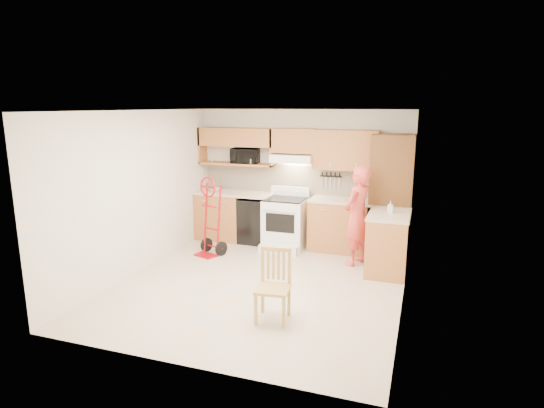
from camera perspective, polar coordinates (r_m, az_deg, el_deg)
The scene contains 28 objects.
floor at distance 6.73m, azimuth -1.40°, elevation -10.15°, with size 4.00×4.50×0.02m, color #C4B396.
ceiling at distance 6.21m, azimuth -1.52°, elevation 11.85°, with size 4.00×4.50×0.02m, color white.
wall_back at distance 8.47m, azimuth 3.86°, elevation 3.41°, with size 4.00×0.02×2.50m, color silver.
wall_front at distance 4.37m, azimuth -11.84°, elevation -5.45°, with size 4.00×0.02×2.50m, color silver.
wall_left at distance 7.29m, azimuth -16.46°, elevation 1.45°, with size 0.02×4.50×2.50m, color silver.
wall_right at distance 5.97m, azimuth 16.94°, elevation -0.91°, with size 0.02×4.50×2.50m, color silver.
backsplash at distance 8.46m, azimuth 3.81°, elevation 3.05°, with size 3.92×0.03×0.55m, color beige.
lower_cab_left at distance 8.87m, azimuth -6.46°, elevation -1.50°, with size 0.90×0.60×0.90m, color #AE7A41.
dishwasher at distance 8.59m, azimuth -1.92°, elevation -2.06°, with size 0.60×0.60×0.85m, color black.
lower_cab_right at distance 8.17m, azimuth 8.85°, elevation -2.79°, with size 1.14×0.60×0.90m, color #AE7A41.
countertop_left at distance 8.65m, azimuth -4.73°, elevation 1.37°, with size 1.50×0.63×0.04m, color beige.
countertop_right at distance 8.06m, azimuth 8.96°, elevation 0.44°, with size 1.14×0.63×0.04m, color beige.
cab_return_right at distance 7.30m, azimuth 14.47°, elevation -4.88°, with size 0.60×1.00×0.90m, color #AE7A41.
countertop_return at distance 7.18m, azimuth 14.68°, elevation -1.29°, with size 0.63×1.00×0.04m, color beige.
pantry_tall at distance 7.94m, azimuth 14.82°, elevation 0.95°, with size 0.70×0.60×2.10m, color brown.
upper_cab_left at distance 8.63m, azimuth -4.50°, elevation 8.45°, with size 1.50×0.33×0.34m, color #AE7A41.
upper_shelf_mw at distance 8.68m, azimuth -4.44°, elevation 5.09°, with size 1.50×0.33×0.04m, color #AE7A41.
upper_cab_center at distance 8.26m, azimuth 2.80°, elevation 8.02°, with size 0.76×0.33×0.44m, color #AE7A41.
upper_cab_right at distance 8.06m, azimuth 9.34°, elevation 6.76°, with size 1.14×0.33×0.70m, color #AE7A41.
range_hood at distance 8.22m, azimuth 2.65°, elevation 5.83°, with size 0.76×0.46×0.14m, color white.
knife_strip at distance 8.30m, azimuth 7.44°, elevation 3.08°, with size 0.40×0.05×0.29m, color black, non-canonical shape.
microwave at distance 8.60m, azimuth -3.41°, elevation 6.12°, with size 0.51×0.35×0.28m, color black.
range at distance 8.19m, azimuth 1.57°, elevation -1.94°, with size 0.74×0.97×1.09m, color white, non-canonical shape.
person at distance 7.42m, azimuth 10.73°, elevation -1.50°, with size 0.59×0.39×1.63m, color #DE463E.
hand_truck at distance 7.86m, azimuth -8.01°, elevation -2.06°, with size 0.49×0.45×1.25m, color #A60C12, non-canonical shape.
dining_chair at distance 5.51m, azimuth 0.10°, elevation -10.38°, with size 0.39×0.43×0.87m, color tan, non-canonical shape.
soap_bottle at distance 7.19m, azimuth 14.75°, elevation -0.35°, with size 0.08×0.09×0.18m, color white.
bowl at distance 8.81m, azimuth -7.23°, elevation 1.82°, with size 0.22×0.22×0.05m, color white.
Camera 1 is at (2.16, -5.82, 2.57)m, focal length 29.73 mm.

